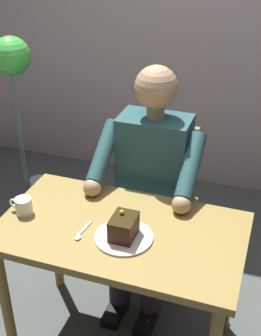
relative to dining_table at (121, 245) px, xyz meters
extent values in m
cube|color=olive|center=(0.00, 0.00, 0.08)|extent=(1.08, 0.62, 0.04)
cylinder|color=olive|center=(0.48, 0.25, -0.27)|extent=(0.05, 0.05, 0.69)
cylinder|color=olive|center=(-0.48, -0.25, -0.27)|extent=(0.05, 0.05, 0.69)
cylinder|color=olive|center=(0.48, -0.25, -0.27)|extent=(0.05, 0.05, 0.69)
cube|color=olive|center=(0.00, -0.52, -0.18)|extent=(0.42, 0.42, 0.04)
cube|color=olive|center=(0.00, -0.71, 0.06)|extent=(0.38, 0.04, 0.45)
cylinder|color=olive|center=(-0.18, -0.34, -0.40)|extent=(0.04, 0.04, 0.43)
cylinder|color=olive|center=(0.18, -0.34, -0.40)|extent=(0.04, 0.04, 0.43)
cylinder|color=olive|center=(-0.18, -0.70, -0.40)|extent=(0.04, 0.04, 0.43)
cylinder|color=olive|center=(0.18, -0.70, -0.40)|extent=(0.04, 0.04, 0.43)
cube|color=#264F51|center=(0.00, -0.50, 0.13)|extent=(0.36, 0.22, 0.57)
sphere|color=tan|center=(0.00, -0.50, 0.57)|extent=(0.21, 0.21, 0.21)
cylinder|color=tan|center=(0.00, -0.50, 0.44)|extent=(0.09, 0.09, 0.06)
cylinder|color=#264F51|center=(-0.22, -0.36, 0.25)|extent=(0.08, 0.33, 0.26)
sphere|color=tan|center=(-0.22, -0.20, 0.14)|extent=(0.09, 0.09, 0.09)
cylinder|color=#264F51|center=(0.22, -0.36, 0.25)|extent=(0.08, 0.33, 0.26)
sphere|color=tan|center=(0.22, -0.20, 0.14)|extent=(0.09, 0.09, 0.09)
cylinder|color=#352F35|center=(-0.09, -0.38, -0.18)|extent=(0.13, 0.38, 0.14)
cylinder|color=#352F35|center=(0.09, -0.38, -0.18)|extent=(0.13, 0.38, 0.14)
cylinder|color=#352F35|center=(-0.09, -0.20, -0.41)|extent=(0.11, 0.11, 0.41)
cube|color=black|center=(-0.09, -0.14, -0.59)|extent=(0.09, 0.22, 0.05)
cylinder|color=#352F35|center=(0.09, -0.20, -0.41)|extent=(0.11, 0.11, 0.41)
cube|color=black|center=(0.09, -0.14, -0.59)|extent=(0.09, 0.22, 0.05)
cylinder|color=silver|center=(-0.04, 0.06, 0.10)|extent=(0.25, 0.25, 0.01)
cube|color=#3B1F12|center=(-0.04, 0.06, 0.15)|extent=(0.10, 0.13, 0.09)
cube|color=black|center=(-0.04, 0.06, 0.20)|extent=(0.10, 0.13, 0.01)
sphere|color=gold|center=(-0.02, 0.04, 0.21)|extent=(0.02, 0.02, 0.02)
cylinder|color=white|center=(0.45, 0.04, 0.13)|extent=(0.08, 0.08, 0.08)
torus|color=white|center=(0.50, 0.04, 0.14)|extent=(0.05, 0.01, 0.05)
cylinder|color=black|center=(0.45, 0.04, 0.17)|extent=(0.07, 0.07, 0.01)
cube|color=silver|center=(0.15, 0.06, 0.10)|extent=(0.03, 0.11, 0.01)
ellipsoid|color=silver|center=(0.15, 0.13, 0.10)|extent=(0.03, 0.04, 0.01)
cylinder|color=#B2C1C6|center=(0.99, -0.94, -0.50)|extent=(0.12, 0.12, 0.22)
sphere|color=#45CB47|center=(1.04, -0.88, 0.52)|extent=(0.25, 0.25, 0.25)
cylinder|color=#4C9956|center=(1.04, -0.88, 0.00)|extent=(0.01, 0.01, 0.79)
sphere|color=yellow|center=(1.07, -0.89, 0.51)|extent=(0.22, 0.22, 0.22)
cylinder|color=#4C9956|center=(1.07, -0.89, 0.00)|extent=(0.01, 0.01, 0.79)
camera|label=1|loc=(-0.56, 1.47, 1.30)|focal=48.26mm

